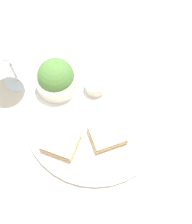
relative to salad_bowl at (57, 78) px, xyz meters
The scene contains 8 objects.
ground_plane 0.14m from the salad_bowl, 41.55° to the right, with size 4.00×4.00×0.00m, color beige.
dinner_plate 0.14m from the salad_bowl, 41.55° to the right, with size 0.36×0.36×0.01m.
salad_bowl is the anchor object (origin of this frame).
sauce_ramekin 0.10m from the salad_bowl, ahead, with size 0.06×0.06×0.03m.
cheese_toast_near 0.17m from the salad_bowl, 84.43° to the right, with size 0.10×0.09×0.03m.
cheese_toast_far 0.20m from the salad_bowl, 48.79° to the right, with size 0.10×0.09×0.03m.
wine_glass 0.13m from the salad_bowl, 167.35° to the left, with size 0.10×0.10×0.16m.
napkin 0.34m from the salad_bowl, 14.81° to the left, with size 0.18×0.19×0.01m.
Camera 1 is at (-0.00, -0.29, 0.66)m, focal length 45.00 mm.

